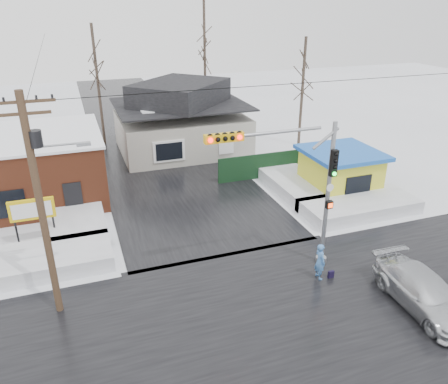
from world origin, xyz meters
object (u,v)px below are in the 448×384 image
object	(u,v)px
kiosk	(340,171)
pedestrian	(320,262)
utility_pole	(41,197)
car	(424,292)
marquee_sign	(32,211)
traffic_signal	(299,180)

from	to	relation	value
kiosk	pedestrian	distance (m)	10.27
utility_pole	car	world-z (taller)	utility_pole
pedestrian	marquee_sign	bearing A→B (deg)	56.76
marquee_sign	pedestrian	xyz separation A→B (m)	(12.21, -7.59, -1.04)
kiosk	car	distance (m)	11.82
traffic_signal	car	distance (m)	6.85
utility_pole	marquee_sign	xyz separation A→B (m)	(-1.07, 5.99, -3.19)
utility_pole	kiosk	size ratio (longest dim) A/B	1.96
pedestrian	car	xyz separation A→B (m)	(2.96, -3.22, -0.15)
utility_pole	car	xyz separation A→B (m)	(14.10, -4.82, -4.38)
kiosk	car	world-z (taller)	kiosk
traffic_signal	utility_pole	size ratio (longest dim) A/B	0.78
traffic_signal	pedestrian	world-z (taller)	traffic_signal
marquee_sign	kiosk	distance (m)	18.51
traffic_signal	car	world-z (taller)	traffic_signal
traffic_signal	marquee_sign	distance (m)	13.42
car	marquee_sign	bearing A→B (deg)	147.01
car	traffic_signal	bearing A→B (deg)	133.59
kiosk	pedestrian	world-z (taller)	kiosk
pedestrian	car	world-z (taller)	pedestrian
kiosk	car	xyz separation A→B (m)	(-3.33, -11.32, -0.73)
pedestrian	kiosk	bearing A→B (deg)	-39.22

